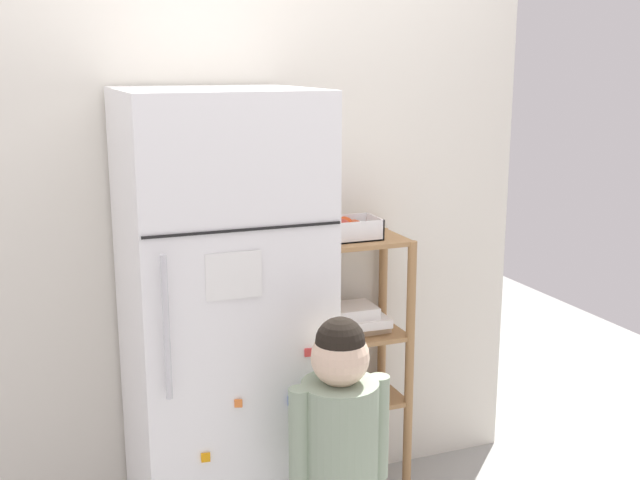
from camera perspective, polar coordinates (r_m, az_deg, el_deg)
The scene contains 5 objects.
kitchen_wall_back at distance 3.11m, azimuth -6.25°, elevation 0.08°, with size 2.50×0.03×2.18m, color silver.
refrigerator at distance 2.81m, azimuth -7.10°, elevation -6.64°, with size 0.63×0.69×1.68m.
child_standing at distance 2.53m, azimuth 1.40°, elevation -14.30°, with size 0.33×0.24×1.02m.
pantry_shelf_unit at distance 3.22m, azimuth 2.51°, elevation -7.49°, with size 0.40×0.29×1.09m.
fruit_bin at distance 3.08m, azimuth 1.90°, elevation 0.79°, with size 0.24×0.16×0.08m.
Camera 1 is at (-0.78, -2.56, 1.77)m, focal length 44.53 mm.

